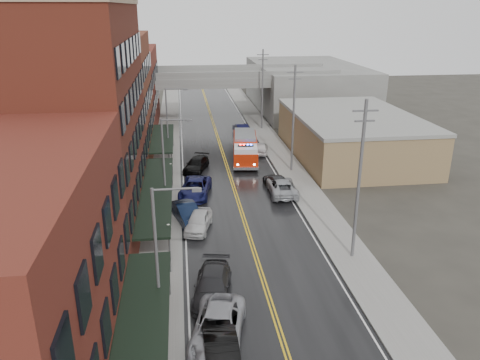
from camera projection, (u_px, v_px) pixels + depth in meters
road at (234, 190)px, 48.39m from camera, size 11.00×160.00×0.02m
sidewalk_left at (163, 192)px, 47.50m from camera, size 3.00×160.00×0.15m
sidewalk_right at (303, 186)px, 49.24m from camera, size 3.00×160.00×0.15m
curb_left at (179, 191)px, 47.70m from camera, size 0.30×160.00×0.15m
curb_right at (288, 186)px, 49.04m from camera, size 0.30×160.00×0.15m
brick_building_a at (2, 291)px, 20.54m from camera, size 9.00×18.00×12.00m
brick_building_b at (78, 124)px, 37.18m from camera, size 9.00×20.00×18.00m
brick_building_c at (109, 102)px, 53.98m from camera, size 9.00×15.00×15.00m
brick_building_far at (126, 90)px, 70.78m from camera, size 9.00×20.00×12.00m
tan_building at (351, 136)px, 58.74m from camera, size 14.00×22.00×5.00m
right_far_block at (306, 86)px, 86.36m from camera, size 18.00×30.00×8.00m
awning_0 at (141, 337)px, 22.28m from camera, size 2.60×16.00×3.09m
awning_1 at (157, 191)px, 39.96m from camera, size 2.60×18.00×3.09m
awning_2 at (162, 138)px, 56.24m from camera, size 2.60×13.00×3.09m
globe_lamp_1 at (169, 234)px, 33.81m from camera, size 0.44×0.44×3.12m
globe_lamp_2 at (171, 171)px, 46.83m from camera, size 0.44×0.44×3.12m
street_lamp_0 at (161, 254)px, 25.35m from camera, size 2.64×0.22×9.00m
street_lamp_1 at (167, 162)px, 40.24m from camera, size 2.64×0.22×9.00m
street_lamp_2 at (169, 121)px, 55.12m from camera, size 2.64×0.22×9.00m
utility_pole_0 at (359, 179)px, 33.11m from camera, size 1.80×0.24×12.00m
utility_pole_1 at (293, 117)px, 51.72m from camera, size 1.80×0.24×12.00m
utility_pole_2 at (262, 88)px, 70.32m from camera, size 1.80×0.24×12.00m
overpass at (211, 84)px, 76.09m from camera, size 40.00×10.00×7.50m
fire_truck at (245, 148)px, 56.63m from camera, size 4.34×9.07×3.21m
parked_car_left_1 at (222, 355)px, 24.14m from camera, size 1.93×5.14×1.68m
parked_car_left_2 at (218, 327)px, 26.28m from camera, size 3.98×6.45×1.67m
parked_car_left_3 at (212, 285)px, 30.29m from camera, size 3.23×5.87×1.61m
parked_car_left_4 at (198, 221)px, 39.46m from camera, size 2.91×4.88×1.56m
parked_car_left_5 at (187, 213)px, 40.83m from camera, size 3.00×5.26×1.64m
parked_car_left_6 at (195, 188)px, 46.51m from camera, size 3.82×6.43×1.68m
parked_car_left_7 at (196, 165)px, 53.77m from camera, size 3.62×5.53×1.49m
parked_car_right_0 at (282, 187)px, 47.00m from camera, size 2.91×5.85×1.59m
parked_car_right_1 at (277, 182)px, 48.49m from camera, size 2.46×5.11×1.43m
parked_car_right_2 at (261, 148)px, 60.15m from camera, size 2.60×4.60×1.48m
parked_car_right_3 at (241, 129)px, 69.19m from camera, size 2.14×5.09×1.64m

